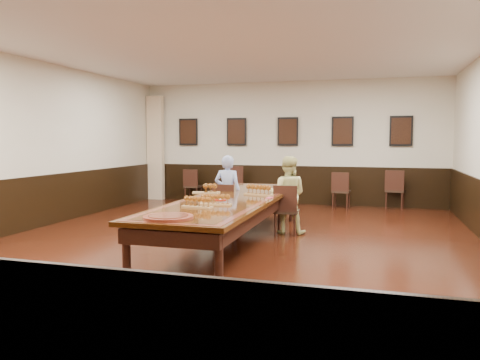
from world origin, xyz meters
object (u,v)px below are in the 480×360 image
(carved_platter, at_px, (168,217))
(spare_chair_d, at_px, (395,189))
(spare_chair_c, at_px, (341,190))
(person_woman, at_px, (288,195))
(chair_man, at_px, (226,207))
(chair_woman, at_px, (287,209))
(spare_chair_a, at_px, (193,185))
(person_man, at_px, (228,193))
(conference_table, at_px, (231,206))
(spare_chair_b, at_px, (237,185))

(carved_platter, bearing_deg, spare_chair_d, 67.93)
(spare_chair_c, bearing_deg, person_woman, 83.57)
(chair_man, relative_size, chair_woman, 0.98)
(chair_woman, distance_m, spare_chair_c, 3.59)
(chair_woman, height_order, spare_chair_a, chair_woman)
(chair_man, xyz_separation_m, spare_chair_c, (1.85, 3.50, 0.01))
(spare_chair_c, relative_size, person_woman, 0.64)
(chair_man, bearing_deg, person_woman, -176.70)
(spare_chair_c, xyz_separation_m, person_man, (-1.85, -3.40, 0.25))
(spare_chair_d, distance_m, carved_platter, 7.51)
(conference_table, bearing_deg, chair_woman, 54.09)
(spare_chair_a, height_order, spare_chair_d, spare_chair_d)
(person_man, distance_m, carved_platter, 3.26)
(spare_chair_a, bearing_deg, carved_platter, 109.42)
(conference_table, bearing_deg, person_man, 110.73)
(person_man, bearing_deg, chair_man, 90.00)
(person_woman, relative_size, conference_table, 0.28)
(spare_chair_b, bearing_deg, spare_chair_d, -179.28)
(chair_woman, xyz_separation_m, person_man, (-1.14, 0.12, 0.25))
(spare_chair_c, relative_size, carved_platter, 1.26)
(chair_woman, relative_size, spare_chair_d, 0.94)
(spare_chair_c, xyz_separation_m, spare_chair_d, (1.27, 0.31, 0.03))
(spare_chair_a, distance_m, person_woman, 4.88)
(spare_chair_d, height_order, conference_table, spare_chair_d)
(spare_chair_c, bearing_deg, carved_platter, 82.13)
(spare_chair_d, bearing_deg, conference_table, 69.46)
(chair_woman, bearing_deg, person_woman, -90.00)
(person_man, distance_m, conference_table, 1.19)
(spare_chair_d, height_order, person_man, person_man)
(spare_chair_b, xyz_separation_m, spare_chair_c, (2.73, -0.11, -0.05))
(chair_woman, bearing_deg, carved_platter, 73.38)
(spare_chair_b, xyz_separation_m, carved_platter, (1.18, -6.76, 0.27))
(spare_chair_d, bearing_deg, carved_platter, 76.62)
(spare_chair_d, height_order, carved_platter, spare_chair_d)
(spare_chair_a, relative_size, spare_chair_b, 0.89)
(spare_chair_a, bearing_deg, person_woman, 132.14)
(chair_woman, relative_size, spare_chair_c, 1.00)
(spare_chair_a, relative_size, spare_chair_c, 0.99)
(chair_man, bearing_deg, carved_platter, 95.07)
(carved_platter, bearing_deg, spare_chair_b, 99.95)
(chair_man, xyz_separation_m, chair_woman, (1.14, -0.02, 0.01))
(chair_man, height_order, carved_platter, chair_man)
(spare_chair_b, height_order, carved_platter, spare_chair_b)
(chair_woman, distance_m, conference_table, 1.24)
(spare_chair_c, bearing_deg, conference_table, 77.70)
(chair_woman, bearing_deg, conference_table, 52.55)
(chair_man, bearing_deg, person_man, -90.00)
(spare_chair_a, bearing_deg, spare_chair_b, 176.99)
(conference_table, bearing_deg, spare_chair_a, 118.73)
(carved_platter, bearing_deg, person_man, 95.31)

